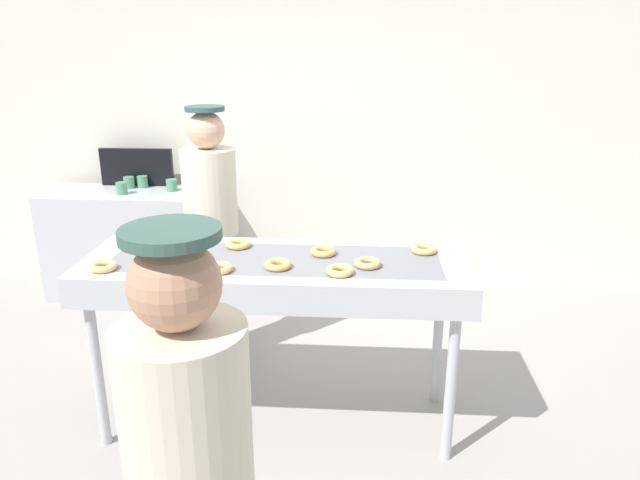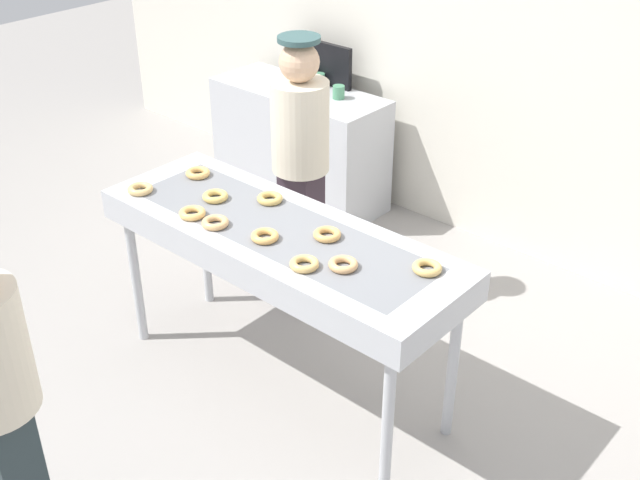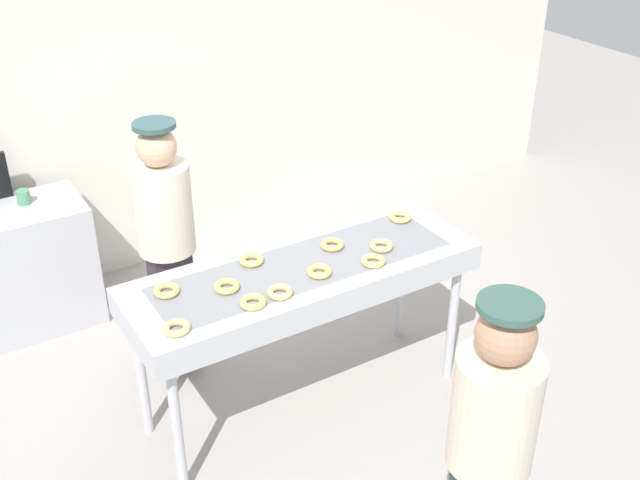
# 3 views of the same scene
# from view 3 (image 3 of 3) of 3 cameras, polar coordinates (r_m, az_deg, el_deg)

# --- Properties ---
(ground_plane) EXTENTS (16.00, 16.00, 0.00)m
(ground_plane) POSITION_cam_3_polar(r_m,az_deg,el_deg) (4.93, -1.13, -11.82)
(ground_plane) COLOR #9E9993
(back_wall) EXTENTS (8.00, 0.12, 3.34)m
(back_wall) POSITION_cam_3_polar(r_m,az_deg,el_deg) (5.94, -12.42, 13.30)
(back_wall) COLOR silver
(back_wall) RESTS_ON ground
(fryer_conveyor) EXTENTS (2.04, 0.70, 1.00)m
(fryer_conveyor) POSITION_cam_3_polar(r_m,az_deg,el_deg) (4.39, -1.25, -2.87)
(fryer_conveyor) COLOR #B7BABF
(fryer_conveyor) RESTS_ON ground
(glazed_donut_0) EXTENTS (0.17, 0.17, 0.04)m
(glazed_donut_0) POSITION_cam_3_polar(r_m,az_deg,el_deg) (4.01, -4.96, -4.58)
(glazed_donut_0) COLOR #ECB563
(glazed_donut_0) RESTS_ON fryer_conveyor
(glazed_donut_1) EXTENTS (0.19, 0.19, 0.04)m
(glazed_donut_1) POSITION_cam_3_polar(r_m,az_deg,el_deg) (4.25, -0.05, -2.33)
(glazed_donut_1) COLOR #EDB05D
(glazed_donut_1) RESTS_ON fryer_conveyor
(glazed_donut_2) EXTENTS (0.19, 0.19, 0.04)m
(glazed_donut_2) POSITION_cam_3_polar(r_m,az_deg,el_deg) (4.08, -2.98, -3.86)
(glazed_donut_2) COLOR #DEAA6D
(glazed_donut_2) RESTS_ON fryer_conveyor
(glazed_donut_3) EXTENTS (0.20, 0.20, 0.04)m
(glazed_donut_3) POSITION_cam_3_polar(r_m,az_deg,el_deg) (4.17, -11.24, -3.67)
(glazed_donut_3) COLOR #E7B161
(glazed_donut_3) RESTS_ON fryer_conveyor
(glazed_donut_4) EXTENTS (0.15, 0.15, 0.04)m
(glazed_donut_4) POSITION_cam_3_polar(r_m,az_deg,el_deg) (4.15, -6.88, -3.42)
(glazed_donut_4) COLOR #E0B960
(glazed_donut_4) RESTS_ON fryer_conveyor
(glazed_donut_5) EXTENTS (0.19, 0.19, 0.04)m
(glazed_donut_5) POSITION_cam_3_polar(r_m,az_deg,el_deg) (4.37, -5.07, -1.47)
(glazed_donut_5) COLOR #DCB55F
(glazed_donut_5) RESTS_ON fryer_conveyor
(glazed_donut_6) EXTENTS (0.17, 0.17, 0.04)m
(glazed_donut_6) POSITION_cam_3_polar(r_m,az_deg,el_deg) (4.36, 3.94, -1.54)
(glazed_donut_6) COLOR #DEB267
(glazed_donut_6) RESTS_ON fryer_conveyor
(glazed_donut_7) EXTENTS (0.16, 0.16, 0.04)m
(glazed_donut_7) POSITION_cam_3_polar(r_m,az_deg,el_deg) (3.88, -10.53, -6.39)
(glazed_donut_7) COLOR #DDB46F
(glazed_donut_7) RESTS_ON fryer_conveyor
(glazed_donut_8) EXTENTS (0.19, 0.19, 0.04)m
(glazed_donut_8) POSITION_cam_3_polar(r_m,az_deg,el_deg) (4.83, 5.93, 1.70)
(glazed_donut_8) COLOR #E1B666
(glazed_donut_8) RESTS_ON fryer_conveyor
(glazed_donut_9) EXTENTS (0.18, 0.18, 0.04)m
(glazed_donut_9) POSITION_cam_3_polar(r_m,az_deg,el_deg) (4.51, 0.91, -0.34)
(glazed_donut_9) COLOR #E1A85D
(glazed_donut_9) RESTS_ON fryer_conveyor
(glazed_donut_10) EXTENTS (0.18, 0.18, 0.04)m
(glazed_donut_10) POSITION_cam_3_polar(r_m,az_deg,el_deg) (4.51, 4.55, -0.43)
(glazed_donut_10) COLOR #E2A96D
(glazed_donut_10) RESTS_ON fryer_conveyor
(worker_baker) EXTENTS (0.35, 0.35, 1.71)m
(worker_baker) POSITION_cam_3_polar(r_m,az_deg,el_deg) (4.74, -11.26, 0.29)
(worker_baker) COLOR #30242D
(worker_baker) RESTS_ON ground
(customer_waiting) EXTENTS (0.36, 0.36, 1.66)m
(customer_waiting) POSITION_cam_3_polar(r_m,az_deg,el_deg) (3.36, 12.42, -14.40)
(customer_waiting) COLOR #273437
(customer_waiting) RESTS_ON ground
(paper_cup_1) EXTENTS (0.09, 0.09, 0.10)m
(paper_cup_1) POSITION_cam_3_polar(r_m,az_deg,el_deg) (5.57, -21.00, 2.97)
(paper_cup_1) COLOR #4C8C66
(paper_cup_1) RESTS_ON prep_counter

